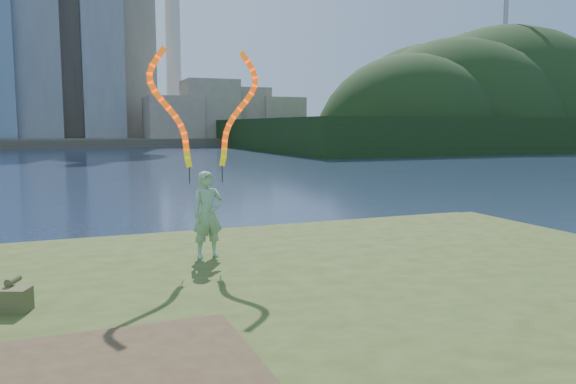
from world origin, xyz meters
name	(u,v)px	position (x,y,z in m)	size (l,w,h in m)	color
ground	(232,326)	(0.00, 0.00, 0.00)	(320.00, 320.00, 0.00)	#18253D
grassy_knoll	(286,363)	(0.00, -2.30, 0.34)	(20.00, 18.00, 0.80)	#384819
far_shore	(78,141)	(0.00, 95.00, 0.60)	(320.00, 40.00, 1.20)	#494435
wooded_hill	(498,145)	(59.57, 59.96, 0.16)	(78.00, 50.00, 63.00)	black
woman_with_ribbons	(207,176)	(-0.02, 1.40, 2.23)	(1.99, 0.46, 3.91)	#1A671E
canvas_bag	(13,298)	(-2.97, -0.57, 0.96)	(0.49, 0.55, 0.39)	#4C542D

